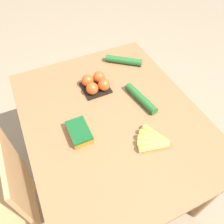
# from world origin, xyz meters

# --- Properties ---
(ground_plane) EXTENTS (12.00, 12.00, 0.00)m
(ground_plane) POSITION_xyz_m (0.00, 0.00, 0.00)
(ground_plane) COLOR gray
(dining_table) EXTENTS (1.19, 0.96, 0.78)m
(dining_table) POSITION_xyz_m (0.00, 0.00, 0.67)
(dining_table) COLOR olive
(dining_table) RESTS_ON ground_plane
(chair) EXTENTS (0.42, 0.40, 0.92)m
(chair) POSITION_xyz_m (-0.11, 0.68, 0.48)
(chair) COLOR tan
(chair) RESTS_ON ground_plane
(banana_bunch) EXTENTS (0.17, 0.17, 0.03)m
(banana_bunch) POSITION_xyz_m (-0.25, -0.12, 0.79)
(banana_bunch) COLOR brown
(banana_bunch) RESTS_ON dining_table
(tomato_pack) EXTENTS (0.16, 0.16, 0.08)m
(tomato_pack) POSITION_xyz_m (0.24, -0.00, 0.82)
(tomato_pack) COLOR black
(tomato_pack) RESTS_ON dining_table
(carrot_bag) EXTENTS (0.16, 0.10, 0.05)m
(carrot_bag) POSITION_xyz_m (-0.05, 0.21, 0.81)
(carrot_bag) COLOR orange
(carrot_bag) RESTS_ON dining_table
(cucumber_near) EXTENTS (0.26, 0.08, 0.05)m
(cucumber_near) POSITION_xyz_m (0.03, -0.20, 0.80)
(cucumber_near) COLOR #236028
(cucumber_near) RESTS_ON dining_table
(cucumber_far) EXTENTS (0.19, 0.23, 0.05)m
(cucumber_far) POSITION_xyz_m (0.39, -0.27, 0.80)
(cucumber_far) COLOR #236028
(cucumber_far) RESTS_ON dining_table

